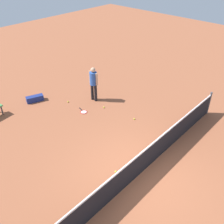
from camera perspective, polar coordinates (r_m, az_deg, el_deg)
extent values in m
plane|color=#9E5638|center=(8.64, 5.93, -13.99)|extent=(40.00, 40.00, 0.00)
cylinder|color=#4C4C51|center=(11.88, 21.05, 1.93)|extent=(0.09, 0.09, 1.07)
cube|color=black|center=(8.31, 6.12, -11.88)|extent=(10.00, 0.02, 0.91)
cube|color=white|center=(7.97, 6.33, -9.44)|extent=(10.00, 0.04, 0.06)
cylinder|color=black|center=(12.23, -4.48, 4.62)|extent=(0.15, 0.15, 0.85)
cylinder|color=black|center=(12.10, -3.71, 4.30)|extent=(0.15, 0.15, 0.85)
cylinder|color=#2D59B2|center=(11.82, -4.24, 7.57)|extent=(0.36, 0.36, 0.62)
cylinder|color=tan|center=(11.95, -5.01, 7.93)|extent=(0.10, 0.10, 0.58)
cylinder|color=tan|center=(11.68, -3.47, 7.37)|extent=(0.10, 0.10, 0.58)
sphere|color=tan|center=(11.64, -4.33, 9.44)|extent=(0.24, 0.24, 0.23)
torus|color=red|center=(11.50, -6.40, 0.01)|extent=(0.38, 0.38, 0.02)
cylinder|color=silver|center=(11.50, -6.40, 0.01)|extent=(0.32, 0.32, 0.00)
cylinder|color=black|center=(11.71, -7.07, 0.67)|extent=(0.10, 0.28, 0.03)
sphere|color=#C6E033|center=(12.32, -9.90, 2.30)|extent=(0.07, 0.07, 0.07)
sphere|color=#C6E033|center=(8.65, 0.82, -13.29)|extent=(0.07, 0.07, 0.07)
sphere|color=#C6E033|center=(10.98, 5.04, -1.58)|extent=(0.07, 0.07, 0.07)
sphere|color=#C6E033|center=(11.72, -1.84, 1.07)|extent=(0.07, 0.07, 0.07)
cylinder|color=#333338|center=(12.19, -23.58, 0.32)|extent=(0.07, 0.07, 0.42)
cube|color=navy|center=(12.73, -17.02, 2.91)|extent=(0.85, 0.54, 0.28)
cylinder|color=black|center=(12.78, -15.51, 3.30)|extent=(0.18, 0.28, 0.27)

